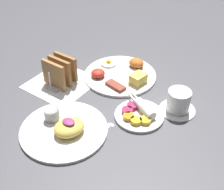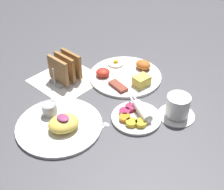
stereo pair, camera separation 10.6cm
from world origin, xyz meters
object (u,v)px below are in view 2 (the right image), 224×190
object	(u,v)px
plate_breakfast	(126,75)
coffee_cup	(178,107)
plate_foreground	(59,123)
toast_rack	(65,68)
plate_condiments	(136,116)

from	to	relation	value
plate_breakfast	coffee_cup	distance (m)	0.27
plate_foreground	toast_rack	distance (m)	0.26
toast_rack	plate_foreground	bearing A→B (deg)	-45.19
plate_breakfast	plate_condiments	xyz separation A→B (m)	(0.18, -0.16, 0.00)
plate_condiments	toast_rack	world-z (taller)	toast_rack
plate_foreground	toast_rack	bearing A→B (deg)	134.81
plate_foreground	toast_rack	xyz separation A→B (m)	(-0.18, 0.18, 0.04)
plate_breakfast	toast_rack	size ratio (longest dim) A/B	2.37
plate_breakfast	toast_rack	bearing A→B (deg)	-133.04
plate_breakfast	toast_rack	distance (m)	0.23
toast_rack	coffee_cup	distance (m)	0.43
plate_foreground	coffee_cup	xyz separation A→B (m)	(0.24, 0.29, 0.02)
plate_breakfast	coffee_cup	size ratio (longest dim) A/B	2.29
coffee_cup	plate_foreground	bearing A→B (deg)	-129.39
plate_condiments	toast_rack	distance (m)	0.34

